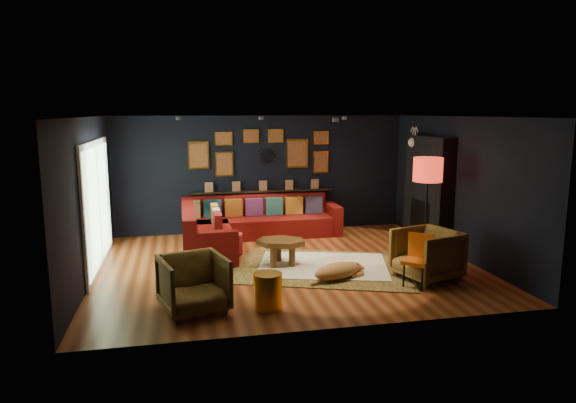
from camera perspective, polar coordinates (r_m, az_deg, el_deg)
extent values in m
plane|color=#9A5128|center=(9.16, -0.07, -7.09)|extent=(6.50, 6.50, 0.00)
plane|color=black|center=(11.54, -2.87, 3.06)|extent=(6.50, 0.00, 6.50)
plane|color=black|center=(6.24, 5.11, -2.89)|extent=(6.50, 0.00, 6.50)
plane|color=black|center=(8.80, -21.26, 0.22)|extent=(0.00, 5.50, 5.50)
plane|color=black|center=(10.04, 18.41, 1.52)|extent=(0.00, 5.50, 5.50)
plane|color=silver|center=(8.75, -0.07, 9.41)|extent=(6.50, 6.50, 0.00)
cube|color=maroon|center=(11.21, -3.43, -2.81)|extent=(3.20, 0.95, 0.42)
cube|color=maroon|center=(11.47, -3.72, -0.38)|extent=(3.20, 0.24, 0.46)
cube|color=maroon|center=(11.55, 4.93, -1.89)|extent=(0.22, 0.95, 0.64)
cube|color=maroon|center=(10.04, -8.88, -4.43)|extent=(0.95, 2.20, 0.42)
cube|color=maroon|center=(9.93, -10.99, -2.16)|extent=(0.24, 2.20, 0.46)
cube|color=maroon|center=(9.05, -8.55, -5.31)|extent=(0.95, 0.22, 0.64)
cube|color=tan|center=(11.16, -10.69, -0.87)|extent=(0.38, 0.14, 0.38)
cube|color=navy|center=(11.18, -8.39, -0.79)|extent=(0.38, 0.14, 0.38)
cube|color=#934F1A|center=(11.21, -6.09, -0.71)|extent=(0.38, 0.14, 0.38)
cube|color=#5C2A63|center=(11.27, -3.82, -0.62)|extent=(0.38, 0.14, 0.38)
cube|color=#2B6266|center=(11.34, -1.57, -0.54)|extent=(0.38, 0.14, 0.38)
cube|color=#A76F23|center=(11.43, 0.66, -0.45)|extent=(0.38, 0.14, 0.38)
cube|color=#343253|center=(11.53, 2.84, -0.37)|extent=(0.38, 0.14, 0.38)
cube|color=#C07830|center=(10.64, -8.17, -1.33)|extent=(0.14, 0.38, 0.38)
cube|color=#BDA790|center=(10.15, -7.99, -1.87)|extent=(0.14, 0.38, 0.38)
cube|color=maroon|center=(9.66, -7.78, -2.47)|extent=(0.14, 0.38, 0.38)
cube|color=black|center=(11.53, -2.80, 1.14)|extent=(3.20, 0.12, 0.04)
cube|color=gold|center=(11.33, -9.90, 5.08)|extent=(0.45, 0.03, 0.60)
cube|color=#A35F35|center=(11.32, -9.90, 5.08)|extent=(0.38, 0.01, 0.51)
cube|color=gold|center=(11.38, -7.10, 4.16)|extent=(0.40, 0.03, 0.55)
cube|color=#A35F35|center=(11.37, -7.09, 4.16)|extent=(0.34, 0.01, 0.47)
cube|color=gold|center=(11.34, -7.16, 6.93)|extent=(0.38, 0.03, 0.30)
cube|color=#A35F35|center=(11.32, -7.15, 6.93)|extent=(0.32, 0.01, 0.25)
cube|color=gold|center=(11.62, 1.05, 5.35)|extent=(0.50, 0.03, 0.65)
cube|color=#A35F35|center=(11.60, 1.07, 5.34)|extent=(0.42, 0.01, 0.55)
cube|color=gold|center=(11.77, 3.66, 4.41)|extent=(0.35, 0.03, 0.50)
cube|color=#A35F35|center=(11.76, 3.69, 4.40)|extent=(0.30, 0.01, 0.42)
cube|color=gold|center=(11.73, 3.69, 7.08)|extent=(0.35, 0.03, 0.30)
cube|color=#A35F35|center=(11.71, 3.72, 7.08)|extent=(0.30, 0.01, 0.25)
cube|color=gold|center=(11.41, -4.14, 7.25)|extent=(0.35, 0.03, 0.30)
cube|color=#A35F35|center=(11.39, -4.12, 7.24)|extent=(0.30, 0.01, 0.25)
cube|color=gold|center=(11.49, -1.40, 7.29)|extent=(0.35, 0.03, 0.30)
cube|color=#A35F35|center=(11.48, -1.38, 7.29)|extent=(0.30, 0.01, 0.25)
cylinder|color=silver|center=(11.49, -2.37, 5.04)|extent=(0.28, 0.03, 0.28)
cone|color=gold|center=(11.53, -1.29, 5.06)|extent=(0.03, 0.16, 0.03)
cone|color=gold|center=(11.52, -1.37, 5.47)|extent=(0.04, 0.16, 0.04)
cone|color=gold|center=(11.50, -1.61, 5.82)|extent=(0.04, 0.16, 0.04)
cone|color=gold|center=(11.49, -1.96, 6.05)|extent=(0.04, 0.16, 0.04)
cone|color=gold|center=(11.47, -2.38, 6.13)|extent=(0.03, 0.16, 0.03)
cone|color=gold|center=(11.46, -2.80, 6.04)|extent=(0.04, 0.16, 0.04)
cone|color=gold|center=(11.45, -3.15, 5.79)|extent=(0.04, 0.16, 0.04)
cone|color=gold|center=(11.45, -3.38, 5.43)|extent=(0.04, 0.16, 0.04)
cone|color=gold|center=(11.45, -3.46, 5.01)|extent=(0.03, 0.16, 0.03)
cone|color=gold|center=(11.46, -3.37, 4.59)|extent=(0.04, 0.16, 0.04)
cone|color=gold|center=(11.48, -3.13, 4.25)|extent=(0.04, 0.16, 0.04)
cone|color=gold|center=(11.49, -2.78, 4.02)|extent=(0.04, 0.16, 0.04)
cone|color=gold|center=(11.51, -2.36, 3.94)|extent=(0.03, 0.16, 0.03)
cone|color=gold|center=(11.52, -1.95, 4.04)|extent=(0.04, 0.16, 0.04)
cone|color=gold|center=(11.53, -1.60, 4.28)|extent=(0.04, 0.16, 0.04)
cone|color=gold|center=(11.53, -1.37, 4.64)|extent=(0.04, 0.16, 0.04)
cube|color=black|center=(10.77, 15.27, 1.15)|extent=(0.30, 1.60, 2.20)
cube|color=black|center=(10.86, 14.83, -2.25)|extent=(0.20, 0.80, 0.90)
cone|color=white|center=(11.16, 14.74, 6.38)|extent=(0.35, 0.28, 0.28)
sphere|color=white|center=(11.07, 13.71, 6.39)|extent=(0.20, 0.20, 0.20)
cylinder|color=white|center=(11.01, 13.98, 7.25)|extent=(0.02, 0.10, 0.28)
cylinder|color=white|center=(11.12, 13.71, 7.29)|extent=(0.02, 0.10, 0.28)
cube|color=white|center=(9.41, -20.43, -0.36)|extent=(0.04, 2.80, 2.20)
cube|color=#C2E6B0|center=(9.41, -20.28, -0.36)|extent=(0.01, 2.60, 2.00)
cube|color=white|center=(9.41, -20.25, -0.36)|extent=(0.02, 0.06, 2.00)
cylinder|color=black|center=(9.77, -12.08, 9.01)|extent=(0.10, 0.10, 0.06)
cylinder|color=black|center=(10.29, -3.03, 9.25)|extent=(0.10, 0.10, 0.06)
cylinder|color=black|center=(10.28, 6.29, 9.21)|extent=(0.10, 0.10, 0.06)
cylinder|color=black|center=(8.13, 5.30, 9.04)|extent=(0.10, 0.10, 0.06)
cube|color=silver|center=(9.10, 3.89, -7.12)|extent=(2.57, 2.16, 0.03)
cube|color=#BA9647|center=(9.01, 4.00, -7.34)|extent=(3.59, 3.07, 0.02)
cylinder|color=brown|center=(8.89, -1.66, -6.23)|extent=(0.11, 0.11, 0.35)
cylinder|color=brown|center=(8.95, 0.45, -6.11)|extent=(0.11, 0.11, 0.35)
cylinder|color=brown|center=(9.28, -1.07, -5.51)|extent=(0.11, 0.11, 0.35)
cylinder|color=maroon|center=(9.86, -6.67, -4.63)|extent=(0.55, 0.55, 0.36)
imported|color=gold|center=(7.12, -10.45, -8.69)|extent=(1.01, 0.98, 0.86)
imported|color=gold|center=(8.61, 15.19, -5.44)|extent=(1.04, 1.08, 0.90)
cylinder|color=gold|center=(7.17, -2.27, -9.89)|extent=(0.40, 0.40, 0.50)
cylinder|color=black|center=(8.17, 12.74, -7.98)|extent=(0.03, 0.03, 0.40)
cylinder|color=black|center=(8.09, 14.68, -8.25)|extent=(0.03, 0.03, 0.40)
cylinder|color=black|center=(8.43, 13.40, -7.44)|extent=(0.03, 0.03, 0.40)
cylinder|color=black|center=(8.35, 15.29, -7.70)|extent=(0.03, 0.03, 0.40)
cube|color=#D45712|center=(8.20, 14.09, -6.50)|extent=(0.54, 0.54, 0.06)
cube|color=#D45712|center=(8.29, 14.50, -4.74)|extent=(0.31, 0.30, 0.38)
cylinder|color=black|center=(9.75, 14.84, -6.24)|extent=(0.31, 0.31, 0.04)
cylinder|color=black|center=(9.57, 15.05, -1.76)|extent=(0.04, 0.04, 1.52)
cylinder|color=red|center=(9.43, 15.29, 3.44)|extent=(0.52, 0.52, 0.43)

